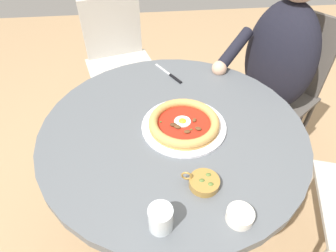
{
  "coord_description": "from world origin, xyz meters",
  "views": [
    {
      "loc": [
        0.1,
        0.77,
        1.46
      ],
      "look_at": [
        0.02,
        -0.02,
        0.72
      ],
      "focal_mm": 30.73,
      "sensor_mm": 36.0,
      "label": 1
    }
  ],
  "objects_px": {
    "ramekin_capers": "(240,216)",
    "cafe_chair_spare_far": "(119,56)",
    "olive_pan": "(204,182)",
    "diner_person": "(269,92)",
    "cafe_chair_diner": "(284,81)",
    "dining_table": "(172,152)",
    "steak_knife": "(172,76)",
    "water_glass": "(161,220)",
    "pizza_on_plate": "(184,123)"
  },
  "relations": [
    {
      "from": "ramekin_capers",
      "to": "cafe_chair_spare_far",
      "type": "xyz_separation_m",
      "value": [
        0.38,
        -1.31,
        -0.22
      ]
    },
    {
      "from": "olive_pan",
      "to": "diner_person",
      "type": "relative_size",
      "value": 0.1
    },
    {
      "from": "cafe_chair_diner",
      "to": "ramekin_capers",
      "type": "bearing_deg",
      "value": 58.29
    },
    {
      "from": "dining_table",
      "to": "steak_knife",
      "type": "xyz_separation_m",
      "value": [
        -0.03,
        -0.33,
        0.14
      ]
    },
    {
      "from": "cafe_chair_spare_far",
      "to": "dining_table",
      "type": "bearing_deg",
      "value": 104.77
    },
    {
      "from": "ramekin_capers",
      "to": "cafe_chair_diner",
      "type": "height_order",
      "value": "cafe_chair_diner"
    },
    {
      "from": "olive_pan",
      "to": "cafe_chair_diner",
      "type": "height_order",
      "value": "cafe_chair_diner"
    },
    {
      "from": "water_glass",
      "to": "olive_pan",
      "type": "height_order",
      "value": "water_glass"
    },
    {
      "from": "pizza_on_plate",
      "to": "ramekin_capers",
      "type": "distance_m",
      "value": 0.4
    },
    {
      "from": "dining_table",
      "to": "diner_person",
      "type": "relative_size",
      "value": 0.81
    },
    {
      "from": "pizza_on_plate",
      "to": "diner_person",
      "type": "relative_size",
      "value": 0.26
    },
    {
      "from": "pizza_on_plate",
      "to": "steak_knife",
      "type": "height_order",
      "value": "pizza_on_plate"
    },
    {
      "from": "cafe_chair_spare_far",
      "to": "steak_knife",
      "type": "bearing_deg",
      "value": 115.24
    },
    {
      "from": "cafe_chair_diner",
      "to": "pizza_on_plate",
      "type": "bearing_deg",
      "value": 38.39
    },
    {
      "from": "ramekin_capers",
      "to": "diner_person",
      "type": "relative_size",
      "value": 0.06
    },
    {
      "from": "steak_knife",
      "to": "cafe_chair_diner",
      "type": "height_order",
      "value": "cafe_chair_diner"
    },
    {
      "from": "pizza_on_plate",
      "to": "water_glass",
      "type": "height_order",
      "value": "water_glass"
    },
    {
      "from": "cafe_chair_spare_far",
      "to": "pizza_on_plate",
      "type": "bearing_deg",
      "value": 106.96
    },
    {
      "from": "pizza_on_plate",
      "to": "ramekin_capers",
      "type": "bearing_deg",
      "value": 104.28
    },
    {
      "from": "pizza_on_plate",
      "to": "steak_knife",
      "type": "distance_m",
      "value": 0.34
    },
    {
      "from": "cafe_chair_diner",
      "to": "cafe_chair_spare_far",
      "type": "distance_m",
      "value": 1.02
    },
    {
      "from": "dining_table",
      "to": "ramekin_capers",
      "type": "xyz_separation_m",
      "value": [
        -0.14,
        0.39,
        0.16
      ]
    },
    {
      "from": "water_glass",
      "to": "diner_person",
      "type": "height_order",
      "value": "diner_person"
    },
    {
      "from": "steak_knife",
      "to": "water_glass",
      "type": "bearing_deg",
      "value": 81.18
    },
    {
      "from": "water_glass",
      "to": "diner_person",
      "type": "bearing_deg",
      "value": -128.82
    },
    {
      "from": "pizza_on_plate",
      "to": "cafe_chair_diner",
      "type": "relative_size",
      "value": 0.34
    },
    {
      "from": "steak_knife",
      "to": "cafe_chair_diner",
      "type": "xyz_separation_m",
      "value": [
        -0.66,
        -0.18,
        -0.19
      ]
    },
    {
      "from": "olive_pan",
      "to": "cafe_chair_spare_far",
      "type": "bearing_deg",
      "value": -75.62
    },
    {
      "from": "olive_pan",
      "to": "cafe_chair_spare_far",
      "type": "xyz_separation_m",
      "value": [
        0.31,
        -1.19,
        -0.22
      ]
    },
    {
      "from": "water_glass",
      "to": "cafe_chair_diner",
      "type": "bearing_deg",
      "value": -130.66
    },
    {
      "from": "steak_knife",
      "to": "pizza_on_plate",
      "type": "bearing_deg",
      "value": 91.03
    },
    {
      "from": "pizza_on_plate",
      "to": "olive_pan",
      "type": "height_order",
      "value": "olive_pan"
    },
    {
      "from": "diner_person",
      "to": "cafe_chair_diner",
      "type": "xyz_separation_m",
      "value": [
        -0.12,
        -0.08,
        0.01
      ]
    },
    {
      "from": "water_glass",
      "to": "ramekin_capers",
      "type": "relative_size",
      "value": 1.01
    },
    {
      "from": "dining_table",
      "to": "olive_pan",
      "type": "distance_m",
      "value": 0.32
    },
    {
      "from": "ramekin_capers",
      "to": "cafe_chair_diner",
      "type": "relative_size",
      "value": 0.08
    },
    {
      "from": "water_glass",
      "to": "olive_pan",
      "type": "bearing_deg",
      "value": -139.85
    },
    {
      "from": "dining_table",
      "to": "water_glass",
      "type": "distance_m",
      "value": 0.43
    },
    {
      "from": "steak_knife",
      "to": "cafe_chair_spare_far",
      "type": "xyz_separation_m",
      "value": [
        0.28,
        -0.59,
        -0.21
      ]
    },
    {
      "from": "pizza_on_plate",
      "to": "diner_person",
      "type": "distance_m",
      "value": 0.73
    },
    {
      "from": "water_glass",
      "to": "diner_person",
      "type": "distance_m",
      "value": 1.07
    },
    {
      "from": "diner_person",
      "to": "cafe_chair_diner",
      "type": "height_order",
      "value": "diner_person"
    },
    {
      "from": "pizza_on_plate",
      "to": "diner_person",
      "type": "height_order",
      "value": "diner_person"
    },
    {
      "from": "steak_knife",
      "to": "diner_person",
      "type": "xyz_separation_m",
      "value": [
        -0.55,
        -0.09,
        -0.2
      ]
    },
    {
      "from": "water_glass",
      "to": "cafe_chair_diner",
      "type": "distance_m",
      "value": 1.21
    },
    {
      "from": "cafe_chair_spare_far",
      "to": "olive_pan",
      "type": "bearing_deg",
      "value": 104.38
    },
    {
      "from": "water_glass",
      "to": "dining_table",
      "type": "bearing_deg",
      "value": -101.38
    },
    {
      "from": "ramekin_capers",
      "to": "dining_table",
      "type": "bearing_deg",
      "value": -70.57
    },
    {
      "from": "steak_knife",
      "to": "cafe_chair_spare_far",
      "type": "bearing_deg",
      "value": -64.76
    },
    {
      "from": "cafe_chair_diner",
      "to": "diner_person",
      "type": "bearing_deg",
      "value": 35.75
    }
  ]
}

